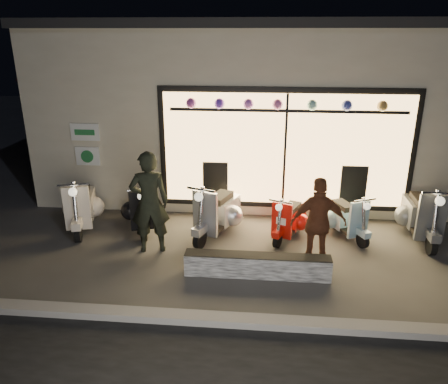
# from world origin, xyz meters

# --- Properties ---
(ground) EXTENTS (40.00, 40.00, 0.00)m
(ground) POSITION_xyz_m (0.00, 0.00, 0.00)
(ground) COLOR #383533
(ground) RESTS_ON ground
(kerb) EXTENTS (40.00, 0.25, 0.12)m
(kerb) POSITION_xyz_m (0.00, -2.00, 0.06)
(kerb) COLOR slate
(kerb) RESTS_ON ground
(shop_building) EXTENTS (10.20, 6.23, 4.20)m
(shop_building) POSITION_xyz_m (0.00, 4.98, 2.10)
(shop_building) COLOR beige
(shop_building) RESTS_ON ground
(graffiti_barrier) EXTENTS (2.47, 0.28, 0.40)m
(graffiti_barrier) POSITION_xyz_m (0.30, -0.65, 0.20)
(graffiti_barrier) COLOR black
(graffiti_barrier) RESTS_ON ground
(scooter_silver) EXTENTS (0.88, 1.58, 1.14)m
(scooter_silver) POSITION_xyz_m (-0.53, 1.06, 0.46)
(scooter_silver) COLOR black
(scooter_silver) RESTS_ON ground
(scooter_red) EXTENTS (0.73, 1.24, 0.91)m
(scooter_red) POSITION_xyz_m (0.93, 1.05, 0.36)
(scooter_red) COLOR black
(scooter_red) RESTS_ON ground
(scooter_black) EXTENTS (0.79, 1.43, 1.03)m
(scooter_black) POSITION_xyz_m (-2.24, 1.19, 0.41)
(scooter_black) COLOR black
(scooter_black) RESTS_ON ground
(scooter_cream) EXTENTS (0.79, 1.60, 1.14)m
(scooter_cream) POSITION_xyz_m (-3.49, 1.11, 0.46)
(scooter_cream) COLOR black
(scooter_cream) RESTS_ON ground
(scooter_blue) EXTENTS (0.78, 1.27, 0.93)m
(scooter_blue) POSITION_xyz_m (2.02, 1.21, 0.38)
(scooter_blue) COLOR black
(scooter_blue) RESTS_ON ground
(scooter_grey) EXTENTS (0.53, 1.62, 1.16)m
(scooter_grey) POSITION_xyz_m (3.55, 1.28, 0.47)
(scooter_grey) COLOR black
(scooter_grey) RESTS_ON ground
(man) EXTENTS (0.80, 0.61, 1.96)m
(man) POSITION_xyz_m (-1.72, 0.11, 0.98)
(man) COLOR black
(man) RESTS_ON ground
(woman) EXTENTS (0.99, 0.46, 1.64)m
(woman) POSITION_xyz_m (1.33, -0.18, 0.82)
(woman) COLOR brown
(woman) RESTS_ON ground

